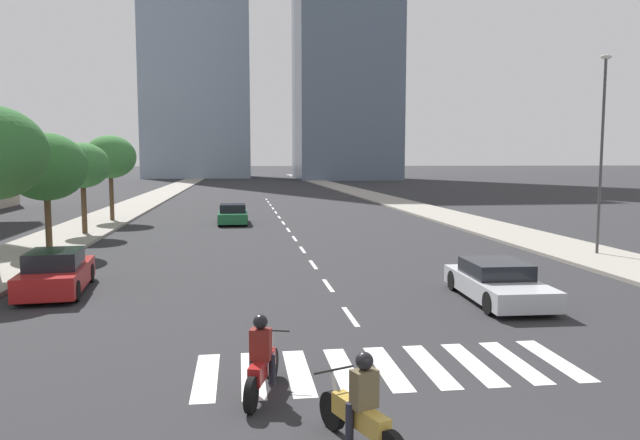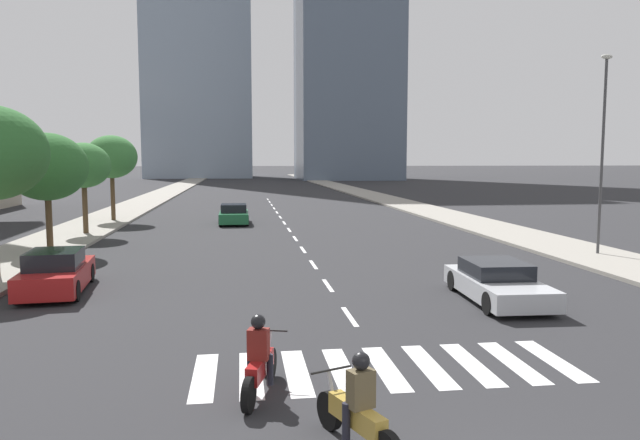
# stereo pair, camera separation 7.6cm
# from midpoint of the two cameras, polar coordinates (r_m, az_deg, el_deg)

# --- Properties ---
(sidewalk_east) EXTENTS (4.00, 260.00, 0.15)m
(sidewalk_east) POSITION_cam_midpoint_polar(r_m,az_deg,el_deg) (38.86, 15.03, -0.49)
(sidewalk_east) COLOR gray
(sidewalk_east) RESTS_ON ground
(sidewalk_west) EXTENTS (4.00, 260.00, 0.15)m
(sidewalk_west) POSITION_cam_midpoint_polar(r_m,az_deg,el_deg) (37.00, -22.26, -1.03)
(sidewalk_west) COLOR gray
(sidewalk_west) RESTS_ON ground
(crosswalk_near) EXTENTS (7.65, 2.62, 0.01)m
(crosswalk_near) POSITION_cam_midpoint_polar(r_m,az_deg,el_deg) (12.45, 6.27, -13.86)
(crosswalk_near) COLOR silver
(crosswalk_near) RESTS_ON ground
(lane_divider_center) EXTENTS (0.14, 50.00, 0.01)m
(lane_divider_center) POSITION_cam_midpoint_polar(r_m,az_deg,el_deg) (39.70, -3.59, -0.27)
(lane_divider_center) COLOR silver
(lane_divider_center) RESTS_ON ground
(motorcycle_lead) EXTENTS (0.90, 2.08, 1.49)m
(motorcycle_lead) POSITION_cam_midpoint_polar(r_m,az_deg,el_deg) (10.94, -5.77, -13.47)
(motorcycle_lead) COLOR black
(motorcycle_lead) RESTS_ON ground
(motorcycle_trailing) EXTENTS (1.06, 2.05, 1.49)m
(motorcycle_trailing) POSITION_cam_midpoint_polar(r_m,az_deg,el_deg) (8.99, 3.66, -17.84)
(motorcycle_trailing) COLOR black
(motorcycle_trailing) RESTS_ON ground
(sedan_silver_0) EXTENTS (2.06, 4.61, 1.16)m
(sedan_silver_0) POSITION_cam_midpoint_polar(r_m,az_deg,el_deg) (18.59, 16.51, -5.74)
(sedan_silver_0) COLOR #B7BABF
(sedan_silver_0) RESTS_ON ground
(sedan_red_1) EXTENTS (2.10, 4.37, 1.37)m
(sedan_red_1) POSITION_cam_midpoint_polar(r_m,az_deg,el_deg) (20.58, -24.02, -4.68)
(sedan_red_1) COLOR maroon
(sedan_red_1) RESTS_ON ground
(sedan_green_2) EXTENTS (1.89, 4.24, 1.31)m
(sedan_green_2) POSITION_cam_midpoint_polar(r_m,az_deg,el_deg) (39.34, -8.38, 0.50)
(sedan_green_2) COLOR #1E6038
(sedan_green_2) RESTS_ON ground
(street_lamp_east) EXTENTS (0.50, 0.24, 8.44)m
(street_lamp_east) POSITION_cam_midpoint_polar(r_m,az_deg,el_deg) (28.25, 25.30, 6.85)
(street_lamp_east) COLOR #3F3F42
(street_lamp_east) RESTS_ON sidewalk_east
(street_tree_second) EXTENTS (3.53, 3.53, 5.23)m
(street_tree_second) POSITION_cam_midpoint_polar(r_m,az_deg,el_deg) (29.08, -24.82, 4.62)
(street_tree_second) COLOR #4C3823
(street_tree_second) RESTS_ON sidewalk_west
(street_tree_third) EXTENTS (2.90, 2.90, 4.97)m
(street_tree_third) POSITION_cam_midpoint_polar(r_m,az_deg,el_deg) (35.13, -21.83, 4.84)
(street_tree_third) COLOR #4C3823
(street_tree_third) RESTS_ON sidewalk_west
(street_tree_fourth) EXTENTS (3.36, 3.36, 5.66)m
(street_tree_fourth) POSITION_cam_midpoint_polar(r_m,az_deg,el_deg) (42.23, -19.47, 5.70)
(street_tree_fourth) COLOR #4C3823
(street_tree_fourth) RESTS_ON sidewalk_west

